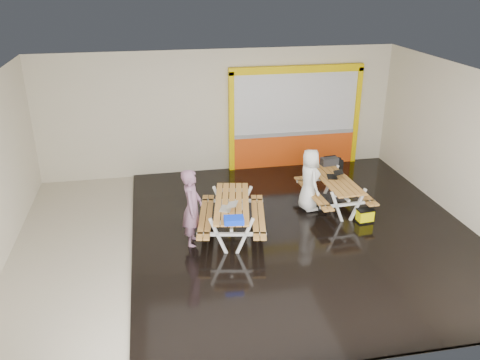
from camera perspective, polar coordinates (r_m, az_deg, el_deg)
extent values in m
cube|color=beige|center=(10.88, 0.90, -6.72)|extent=(10.00, 8.00, 0.01)
cube|color=white|center=(9.62, 1.03, 11.71)|extent=(10.00, 8.00, 0.01)
cube|color=beige|center=(13.87, -2.43, 7.84)|extent=(10.00, 0.01, 3.50)
cube|color=beige|center=(6.67, 8.06, -10.45)|extent=(10.00, 0.01, 3.50)
cube|color=beige|center=(12.12, 24.86, 3.36)|extent=(0.01, 8.00, 3.50)
cube|color=black|center=(11.15, 7.23, -5.93)|extent=(7.50, 7.98, 0.05)
cube|color=#DE4810|center=(14.64, 6.25, 3.43)|extent=(3.60, 0.12, 1.00)
cube|color=gray|center=(14.47, 6.35, 5.41)|extent=(3.60, 0.14, 0.10)
cube|color=silver|center=(14.23, 6.50, 8.91)|extent=(3.60, 0.08, 1.72)
cube|color=#F0C700|center=(13.92, -1.00, 6.63)|extent=(0.14, 0.16, 2.90)
cube|color=#F0C700|center=(14.99, 13.34, 7.22)|extent=(0.14, 0.16, 2.90)
cube|color=#F0C700|center=(14.01, 6.70, 12.69)|extent=(3.88, 0.16, 0.20)
cube|color=#BB7D34|center=(10.57, -2.54, -2.70)|extent=(0.51, 2.06, 0.04)
cube|color=#BB7D34|center=(10.57, -1.74, -2.70)|extent=(0.51, 2.06, 0.04)
cube|color=#BB7D34|center=(10.56, -0.94, -2.70)|extent=(0.51, 2.06, 0.04)
cube|color=#BB7D34|center=(10.56, -0.14, -2.70)|extent=(0.51, 2.06, 0.04)
cube|color=#BB7D34|center=(10.56, 0.66, -2.70)|extent=(0.51, 2.06, 0.04)
cube|color=white|center=(10.04, -2.53, -6.56)|extent=(0.39, 0.13, 0.83)
cube|color=white|center=(10.04, 0.56, -6.56)|extent=(0.39, 0.13, 0.83)
cube|color=white|center=(10.01, -0.99, -6.33)|extent=(1.41, 0.32, 0.06)
cube|color=white|center=(9.88, -1.00, -4.97)|extent=(0.70, 0.19, 0.06)
cube|color=white|center=(11.44, -2.24, -2.63)|extent=(0.39, 0.13, 0.83)
cube|color=white|center=(11.43, 0.47, -2.63)|extent=(0.39, 0.13, 0.83)
cube|color=white|center=(11.41, -0.89, -2.42)|extent=(1.41, 0.32, 0.06)
cube|color=white|center=(11.30, -0.89, -1.19)|extent=(0.70, 0.19, 0.06)
cube|color=white|center=(10.65, -0.94, -3.70)|extent=(0.38, 1.68, 0.06)
cube|color=#BB7D34|center=(10.73, -4.37, -4.19)|extent=(0.50, 2.06, 0.04)
cube|color=#BB7D34|center=(10.72, -3.62, -4.19)|extent=(0.50, 2.06, 0.04)
cube|color=#BB7D34|center=(10.71, 1.75, -4.19)|extent=(0.50, 2.06, 0.04)
cube|color=#BB7D34|center=(10.71, 2.50, -4.19)|extent=(0.50, 2.06, 0.04)
cube|color=#BB7D34|center=(11.93, 9.75, -0.04)|extent=(0.23, 2.01, 0.04)
cube|color=#BB7D34|center=(11.98, 10.38, 0.03)|extent=(0.23, 2.01, 0.04)
cube|color=#BB7D34|center=(12.04, 11.00, 0.09)|extent=(0.23, 2.01, 0.04)
cube|color=#BB7D34|center=(12.10, 11.61, 0.15)|extent=(0.23, 2.01, 0.04)
cube|color=#BB7D34|center=(12.16, 12.22, 0.22)|extent=(0.23, 2.01, 0.04)
cube|color=white|center=(11.46, 11.21, -3.12)|extent=(0.37, 0.08, 0.80)
cube|color=white|center=(11.67, 13.54, -2.82)|extent=(0.37, 0.08, 0.80)
cube|color=white|center=(11.54, 12.41, -2.77)|extent=(1.37, 0.13, 0.06)
cube|color=white|center=(11.43, 12.52, -1.60)|extent=(0.68, 0.09, 0.06)
cube|color=white|center=(12.72, 8.42, -0.18)|extent=(0.37, 0.08, 0.80)
cube|color=white|center=(12.91, 10.57, 0.04)|extent=(0.37, 0.08, 0.80)
cube|color=white|center=(12.80, 9.52, 0.11)|extent=(1.37, 0.13, 0.06)
cube|color=white|center=(12.70, 9.60, 1.19)|extent=(0.68, 0.09, 0.06)
cube|color=white|center=(12.12, 10.93, -0.78)|extent=(0.14, 1.64, 0.06)
cube|color=#BB7D34|center=(11.93, 8.18, -1.51)|extent=(0.22, 2.01, 0.04)
cube|color=#BB7D34|center=(11.98, 8.78, -1.45)|extent=(0.22, 2.01, 0.04)
cube|color=#BB7D34|center=(12.36, 12.94, -0.98)|extent=(0.22, 2.01, 0.04)
cube|color=#BB7D34|center=(12.42, 13.50, -0.92)|extent=(0.22, 2.01, 0.04)
imported|color=#7D556E|center=(10.26, -5.59, -3.26)|extent=(0.56, 0.71, 1.72)
imported|color=white|center=(11.77, 8.09, 0.03)|extent=(0.53, 0.77, 1.52)
cube|color=silver|center=(10.26, -1.67, -3.36)|extent=(0.32, 0.38, 0.02)
cube|color=silver|center=(10.18, -0.91, -2.86)|extent=(0.30, 0.37, 0.06)
cube|color=silver|center=(10.18, -0.94, -2.85)|extent=(0.26, 0.32, 0.05)
cube|color=black|center=(12.10, 10.66, 0.38)|extent=(0.31, 0.37, 0.02)
cube|color=black|center=(12.07, 11.38, 0.87)|extent=(0.29, 0.37, 0.06)
cube|color=silver|center=(12.07, 11.36, 0.87)|extent=(0.25, 0.32, 0.05)
cube|color=#0B34EB|center=(9.69, -0.72, -4.70)|extent=(0.42, 0.31, 0.11)
cube|color=black|center=(12.82, 10.36, 2.16)|extent=(0.46, 0.27, 0.20)
cylinder|color=black|center=(12.77, 10.41, 2.76)|extent=(0.33, 0.07, 0.03)
cube|color=black|center=(13.02, 11.29, 1.55)|extent=(0.29, 0.24, 0.35)
cylinder|color=black|center=(12.95, 11.36, 2.35)|extent=(0.21, 0.21, 0.09)
cube|color=black|center=(12.16, 9.03, -2.91)|extent=(0.45, 0.37, 0.15)
cube|color=black|center=(11.76, 14.28, -4.65)|extent=(0.40, 0.28, 0.04)
cube|color=#DDD400|center=(11.70, 14.35, -4.04)|extent=(0.38, 0.26, 0.28)
cube|color=black|center=(11.63, 14.42, -3.38)|extent=(0.40, 0.28, 0.03)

